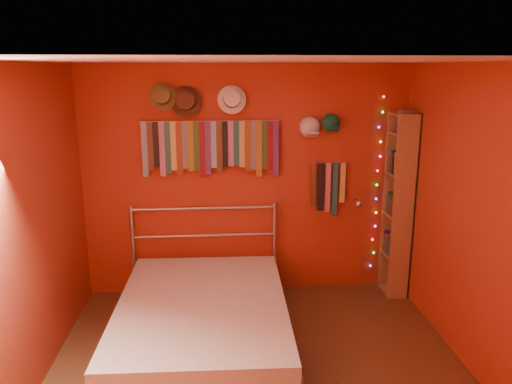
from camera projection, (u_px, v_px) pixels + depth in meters
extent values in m
plane|color=brown|center=(260.00, 381.00, 4.01)|extent=(3.50, 3.50, 0.00)
cube|color=maroon|center=(247.00, 182.00, 5.40)|extent=(3.50, 0.02, 2.50)
cube|color=maroon|center=(487.00, 229.00, 3.83)|extent=(0.02, 3.50, 2.50)
cube|color=maroon|center=(18.00, 240.00, 3.58)|extent=(0.02, 3.50, 2.50)
cube|color=white|center=(261.00, 61.00, 3.40)|extent=(3.50, 3.50, 0.02)
cylinder|color=#AEAEB3|center=(210.00, 121.00, 5.16)|extent=(1.45, 0.01, 0.01)
cube|color=#6989BA|center=(145.00, 150.00, 5.17)|extent=(0.06, 0.01, 0.57)
cube|color=#50311A|center=(150.00, 147.00, 5.16)|extent=(0.06, 0.01, 0.51)
cube|color=black|center=(156.00, 144.00, 5.15)|extent=(0.06, 0.01, 0.46)
cube|color=#B35990|center=(162.00, 149.00, 5.18)|extent=(0.06, 0.01, 0.57)
cube|color=#1A525B|center=(168.00, 148.00, 5.18)|extent=(0.06, 0.01, 0.54)
cube|color=gold|center=(173.00, 146.00, 5.17)|extent=(0.06, 0.01, 0.51)
cube|color=maroon|center=(179.00, 149.00, 5.20)|extent=(0.06, 0.01, 0.57)
cube|color=navy|center=(185.00, 145.00, 5.18)|extent=(0.06, 0.01, 0.49)
cube|color=olive|center=(191.00, 147.00, 5.19)|extent=(0.06, 0.01, 0.52)
cube|color=#295120|center=(196.00, 146.00, 5.20)|extent=(0.06, 0.01, 0.52)
cube|color=maroon|center=(202.00, 150.00, 5.21)|extent=(0.06, 0.01, 0.59)
cube|color=#421A6A|center=(208.00, 148.00, 5.20)|extent=(0.06, 0.01, 0.56)
cube|color=#75A2D0|center=(214.00, 145.00, 5.21)|extent=(0.06, 0.01, 0.49)
cube|color=#4E371A|center=(219.00, 147.00, 5.22)|extent=(0.06, 0.01, 0.54)
cube|color=black|center=(225.00, 144.00, 5.21)|extent=(0.06, 0.01, 0.48)
cube|color=#BC5E92|center=(231.00, 144.00, 5.22)|extent=(0.06, 0.01, 0.48)
cube|color=#174B51|center=(236.00, 143.00, 5.22)|extent=(0.06, 0.01, 0.46)
cube|color=#B39847|center=(242.00, 144.00, 5.22)|extent=(0.06, 0.01, 0.49)
cube|color=brown|center=(248.00, 147.00, 5.24)|extent=(0.06, 0.01, 0.54)
cube|color=#131A53|center=(253.00, 146.00, 5.24)|extent=(0.06, 0.01, 0.52)
cube|color=#975F1B|center=(259.00, 149.00, 5.25)|extent=(0.06, 0.01, 0.59)
cube|color=#2F5321|center=(265.00, 145.00, 5.25)|extent=(0.06, 0.01, 0.51)
cube|color=maroon|center=(270.00, 146.00, 5.25)|extent=(0.06, 0.01, 0.52)
cube|color=#501860|center=(276.00, 149.00, 5.26)|extent=(0.06, 0.01, 0.58)
cylinder|color=#AEAEB3|center=(328.00, 163.00, 5.36)|extent=(0.40, 0.01, 0.01)
cube|color=#462B17|center=(313.00, 185.00, 5.40)|extent=(0.06, 0.01, 0.48)
cube|color=black|center=(321.00, 187.00, 5.41)|extent=(0.06, 0.01, 0.53)
cube|color=#B45A7F|center=(328.00, 188.00, 5.41)|extent=(0.06, 0.01, 0.54)
cube|color=#1A545B|center=(335.00, 190.00, 5.43)|extent=(0.06, 0.01, 0.60)
cube|color=#CEB252|center=(343.00, 183.00, 5.41)|extent=(0.06, 0.01, 0.44)
cylinder|color=brown|center=(163.00, 97.00, 5.05)|extent=(0.28, 0.07, 0.28)
cylinder|color=brown|center=(162.00, 96.00, 5.00)|extent=(0.17, 0.14, 0.18)
cylinder|color=#332314|center=(162.00, 96.00, 5.03)|extent=(0.17, 0.06, 0.17)
cylinder|color=#4D2C1B|center=(186.00, 102.00, 5.08)|extent=(0.32, 0.08, 0.32)
cylinder|color=#4D2C1B|center=(186.00, 101.00, 5.03)|extent=(0.19, 0.16, 0.21)
cylinder|color=black|center=(186.00, 101.00, 5.05)|extent=(0.20, 0.06, 0.20)
cylinder|color=white|center=(232.00, 100.00, 5.11)|extent=(0.29, 0.07, 0.29)
cylinder|color=white|center=(232.00, 99.00, 5.06)|extent=(0.17, 0.15, 0.19)
cylinder|color=black|center=(232.00, 99.00, 5.09)|extent=(0.18, 0.06, 0.18)
ellipsoid|color=white|center=(310.00, 127.00, 5.25)|extent=(0.20, 0.15, 0.20)
cube|color=white|center=(312.00, 134.00, 5.15)|extent=(0.14, 0.11, 0.06)
ellipsoid|color=#166547|center=(331.00, 123.00, 5.26)|extent=(0.18, 0.14, 0.18)
cube|color=#166547|center=(333.00, 130.00, 5.16)|extent=(0.13, 0.10, 0.05)
sphere|color=#FF3333|center=(384.00, 97.00, 5.24)|extent=(0.02, 0.02, 0.02)
sphere|color=#33FF4C|center=(383.00, 112.00, 5.28)|extent=(0.02, 0.02, 0.02)
sphere|color=#4C66FF|center=(379.00, 127.00, 5.32)|extent=(0.02, 0.02, 0.02)
sphere|color=yellow|center=(381.00, 142.00, 5.36)|extent=(0.02, 0.02, 0.02)
sphere|color=#FF4CCC|center=(380.00, 156.00, 5.40)|extent=(0.02, 0.02, 0.02)
sphere|color=#FF3333|center=(377.00, 171.00, 5.44)|extent=(0.02, 0.02, 0.02)
sphere|color=#33FF4C|center=(377.00, 185.00, 5.48)|extent=(0.02, 0.02, 0.02)
sphere|color=#4C66FF|center=(376.00, 199.00, 5.52)|extent=(0.02, 0.02, 0.02)
sphere|color=yellow|center=(376.00, 213.00, 5.56)|extent=(0.02, 0.02, 0.02)
sphere|color=#FF4CCC|center=(375.00, 226.00, 5.59)|extent=(0.02, 0.02, 0.02)
sphere|color=#FF3333|center=(372.00, 240.00, 5.63)|extent=(0.02, 0.02, 0.02)
sphere|color=#33FF4C|center=(374.00, 253.00, 5.67)|extent=(0.02, 0.02, 0.02)
sphere|color=#4C66FF|center=(370.00, 266.00, 5.71)|extent=(0.02, 0.02, 0.02)
cylinder|color=#AEAEB3|center=(352.00, 200.00, 5.52)|extent=(0.04, 0.03, 0.04)
cylinder|color=#AEAEB3|center=(355.00, 200.00, 5.39)|extent=(0.01, 0.26, 0.08)
sphere|color=white|center=(359.00, 204.00, 5.27)|extent=(0.07, 0.07, 0.07)
cube|color=#A97E4C|center=(404.00, 210.00, 5.21)|extent=(0.24, 0.02, 2.00)
cube|color=#A97E4C|center=(393.00, 202.00, 5.52)|extent=(0.24, 0.02, 2.00)
cube|color=#A97E4C|center=(409.00, 206.00, 5.37)|extent=(0.02, 0.34, 2.00)
cube|color=#A97E4C|center=(392.00, 290.00, 5.61)|extent=(0.24, 0.32, 0.02)
cube|color=#A97E4C|center=(395.00, 254.00, 5.50)|extent=(0.24, 0.32, 0.02)
cube|color=#A97E4C|center=(398.00, 215.00, 5.39)|extent=(0.24, 0.32, 0.02)
cube|color=#A97E4C|center=(401.00, 174.00, 5.28)|extent=(0.24, 0.32, 0.02)
cube|color=#A97E4C|center=(404.00, 134.00, 5.17)|extent=(0.24, 0.32, 0.02)
cube|color=#A97E4C|center=(405.00, 115.00, 5.13)|extent=(0.24, 0.32, 0.02)
cylinder|color=#AEAEB3|center=(133.00, 251.00, 5.39)|extent=(0.04, 0.04, 1.04)
cylinder|color=#AEAEB3|center=(274.00, 247.00, 5.50)|extent=(0.04, 0.04, 1.04)
cylinder|color=#AEAEB3|center=(205.00, 261.00, 5.48)|extent=(1.54, 0.03, 0.03)
cylinder|color=#AEAEB3|center=(204.00, 236.00, 5.41)|extent=(1.54, 0.03, 0.03)
cylinder|color=#AEAEB3|center=(204.00, 208.00, 5.33)|extent=(1.54, 0.03, 0.03)
cube|color=beige|center=(203.00, 322.00, 4.46)|extent=(1.52, 2.12, 0.42)
cylinder|color=#AEAEB3|center=(115.00, 328.00, 4.41)|extent=(0.08, 2.09, 0.04)
cylinder|color=#AEAEB3|center=(288.00, 321.00, 4.52)|extent=(0.08, 2.09, 0.04)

